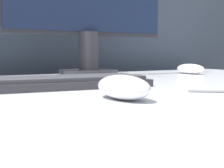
{
  "coord_description": "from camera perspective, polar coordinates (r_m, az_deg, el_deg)",
  "views": [
    {
      "loc": [
        -0.24,
        -0.51,
        0.81
      ],
      "look_at": [
        0.02,
        -0.06,
        0.76
      ],
      "focal_mm": 50.0,
      "sensor_mm": 36.0,
      "label": 1
    }
  ],
  "objects": [
    {
      "name": "partition_panel",
      "position": [
        1.24,
        -18.39,
        -3.76
      ],
      "size": [
        5.0,
        0.03,
        1.24
      ],
      "color": "#333D4C",
      "rests_on": "ground_plane"
    },
    {
      "name": "computer_mouse_near",
      "position": [
        0.49,
        2.02,
        -0.57
      ],
      "size": [
        0.07,
        0.12,
        0.04
      ],
      "rotation": [
        0.0,
        0.0,
        0.08
      ],
      "color": "silver",
      "rests_on": "desk"
    },
    {
      "name": "keyboard",
      "position": [
        0.66,
        -12.65,
        0.21
      ],
      "size": [
        0.47,
        0.18,
        0.02
      ],
      "rotation": [
        0.0,
        0.0,
        -0.1
      ],
      "color": "#28282D",
      "rests_on": "desk"
    },
    {
      "name": "computer_mouse_far",
      "position": [
        1.15,
        14.13,
        2.7
      ],
      "size": [
        0.06,
        0.12,
        0.04
      ],
      "rotation": [
        0.0,
        0.0,
        0.07
      ],
      "color": "white",
      "rests_on": "desk"
    }
  ]
}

